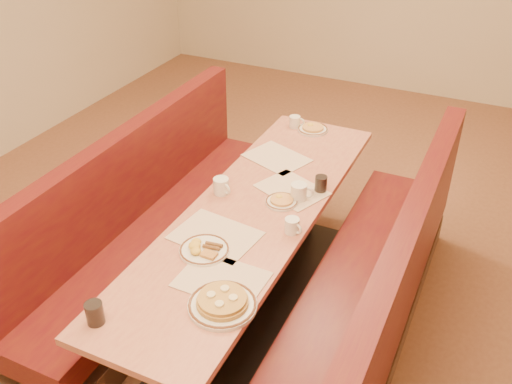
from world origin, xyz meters
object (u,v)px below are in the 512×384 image
at_px(pancake_plate, 222,303).
at_px(coffee_mug_a, 292,226).
at_px(booth_left, 153,232).
at_px(coffee_mug_d, 295,122).
at_px(soda_tumbler_mid, 321,184).
at_px(eggs_plate, 204,249).
at_px(soda_tumbler_near, 95,313).
at_px(diner_table, 254,261).
at_px(coffee_mug_b, 221,186).
at_px(coffee_mug_c, 299,192).
at_px(booth_right, 371,298).

relative_size(pancake_plate, coffee_mug_a, 2.90).
height_order(booth_left, coffee_mug_d, booth_left).
bearing_deg(coffee_mug_a, coffee_mug_d, 133.97).
bearing_deg(soda_tumbler_mid, eggs_plate, -113.17).
bearing_deg(soda_tumbler_near, coffee_mug_a, 61.70).
distance_m(diner_table, coffee_mug_b, 0.50).
bearing_deg(pancake_plate, soda_tumbler_mid, 86.50).
relative_size(diner_table, soda_tumbler_near, 22.73).
relative_size(pancake_plate, soda_tumbler_near, 2.90).
relative_size(coffee_mug_b, coffee_mug_d, 1.15).
xyz_separation_m(coffee_mug_c, soda_tumbler_near, (-0.45, -1.31, 0.00)).
bearing_deg(coffee_mug_a, soda_tumbler_mid, 113.16).
xyz_separation_m(coffee_mug_c, soda_tumbler_mid, (0.08, 0.14, -0.00)).
bearing_deg(coffee_mug_b, soda_tumbler_mid, 50.86).
distance_m(pancake_plate, coffee_mug_d, 1.92).
xyz_separation_m(diner_table, soda_tumbler_mid, (0.28, 0.35, 0.43)).
height_order(coffee_mug_b, coffee_mug_d, coffee_mug_b).
relative_size(booth_right, coffee_mug_a, 22.77).
bearing_deg(coffee_mug_a, booth_right, 36.18).
bearing_deg(coffee_mug_d, diner_table, -97.66).
height_order(diner_table, booth_right, booth_right).
bearing_deg(eggs_plate, pancake_plate, -48.58).
xyz_separation_m(pancake_plate, coffee_mug_c, (-0.01, 0.98, 0.03)).
bearing_deg(pancake_plate, coffee_mug_b, 118.31).
bearing_deg(booth_right, coffee_mug_d, 129.82).
relative_size(eggs_plate, coffee_mug_b, 2.04).
bearing_deg(diner_table, eggs_plate, -98.30).
xyz_separation_m(diner_table, coffee_mug_d, (-0.19, 1.10, 0.42)).
bearing_deg(coffee_mug_d, coffee_mug_a, -86.02).
height_order(coffee_mug_c, soda_tumbler_near, soda_tumbler_near).
height_order(eggs_plate, coffee_mug_c, coffee_mug_c).
distance_m(coffee_mug_c, coffee_mug_d, 0.97).
distance_m(coffee_mug_d, soda_tumbler_mid, 0.88).
bearing_deg(coffee_mug_d, coffee_mug_c, -83.93).
height_order(diner_table, soda_tumbler_near, soda_tumbler_near).
bearing_deg(coffee_mug_c, diner_table, -149.71).
height_order(coffee_mug_c, coffee_mug_d, coffee_mug_c).
bearing_deg(pancake_plate, coffee_mug_d, 101.95).
bearing_deg(soda_tumbler_near, soda_tumbler_mid, 69.93).
xyz_separation_m(booth_left, coffee_mug_d, (0.55, 1.10, 0.43)).
distance_m(diner_table, pancake_plate, 0.90).
relative_size(coffee_mug_b, soda_tumbler_near, 1.16).
distance_m(eggs_plate, coffee_mug_d, 1.56).
bearing_deg(eggs_plate, coffee_mug_c, 68.47).
bearing_deg(soda_tumbler_mid, coffee_mug_c, -120.40).
bearing_deg(booth_left, soda_tumbler_near, -66.18).
relative_size(booth_left, pancake_plate, 7.84).
distance_m(booth_left, booth_right, 1.46).
bearing_deg(booth_left, coffee_mug_a, -6.02).
distance_m(diner_table, booth_left, 0.73).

